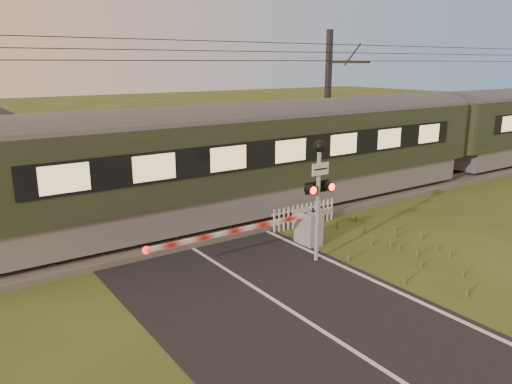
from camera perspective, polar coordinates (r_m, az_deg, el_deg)
ground at (r=11.51m, az=4.28°, el=-13.65°), size 160.00×160.00×0.00m
road at (r=11.36m, az=5.11°, el=-14.03°), size 6.00×140.00×0.03m
track_bed at (r=16.62m, az=-9.92°, el=-4.51°), size 140.00×3.40×0.39m
overhead_wires at (r=15.73m, az=-10.85°, el=15.38°), size 120.00×0.62×0.62m
train at (r=25.44m, az=20.72°, el=6.28°), size 40.67×2.80×3.79m
boom_gate at (r=15.24m, az=5.19°, el=-4.10°), size 6.29×0.79×1.05m
crossing_signal at (r=13.66m, az=7.18°, el=1.46°), size 0.88×0.36×3.44m
picket_fence at (r=17.10m, az=5.53°, el=-2.61°), size 2.73×0.07×0.80m
catenary_mast at (r=22.66m, az=8.29°, el=9.65°), size 0.21×2.46×6.82m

